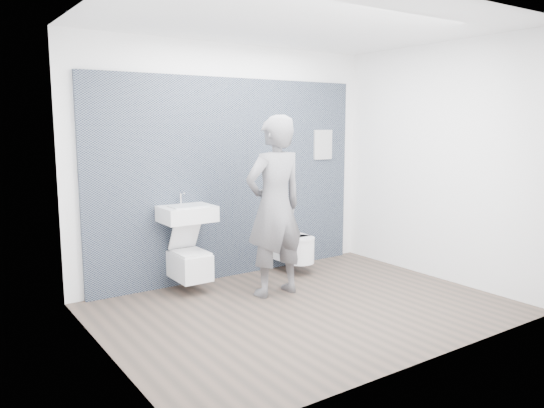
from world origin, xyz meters
TOP-DOWN VIEW (x-y plane):
  - ground at (0.00, 0.00)m, footprint 4.00×4.00m
  - room_shell at (0.00, 0.00)m, footprint 4.00×4.00m
  - tile_wall at (0.00, 1.47)m, footprint 3.60×0.06m
  - washbasin at (-0.72, 1.22)m, footprint 0.58×0.43m
  - toilet_square at (-0.72, 1.19)m, footprint 0.35×0.51m
  - toilet_rounded at (0.71, 1.14)m, footprint 0.36×0.60m
  - info_placard at (1.39, 1.43)m, footprint 0.29×0.03m
  - visitor at (0.00, 0.55)m, footprint 0.72×0.48m

SIDE VIEW (x-z plane):
  - ground at x=0.00m, z-range 0.00..0.00m
  - tile_wall at x=0.00m, z-range -1.20..1.20m
  - info_placard at x=1.39m, z-range -0.20..0.20m
  - toilet_rounded at x=0.71m, z-range 0.14..0.47m
  - toilet_square at x=-0.72m, z-range -0.01..0.63m
  - washbasin at x=-0.72m, z-range 0.66..1.10m
  - visitor at x=0.00m, z-range 0.00..1.96m
  - room_shell at x=0.00m, z-range -0.26..3.74m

